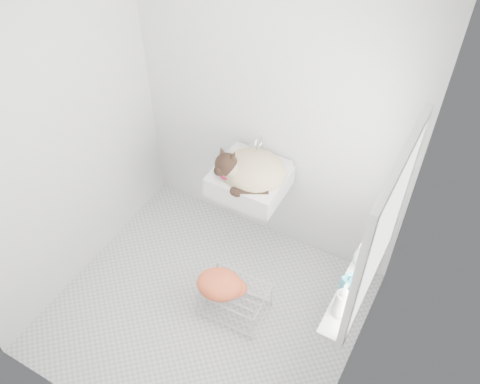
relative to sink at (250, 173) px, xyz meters
The scene contains 15 objects.
floor 1.13m from the sink, 88.12° to the right, with size 2.20×2.00×0.02m, color silver.
back_wall 0.48m from the sink, 84.68° to the left, with size 2.20×0.02×2.50m, color silver.
right_wall 1.40m from the sink, 33.35° to the right, with size 0.02×2.00×2.50m, color silver.
left_wall 1.37m from the sink, 145.48° to the right, with size 0.02×2.00×2.50m, color silver.
window_glass 1.33m from the sink, 25.96° to the right, with size 0.01×0.80×1.00m, color white.
window_frame 1.32m from the sink, 26.27° to the right, with size 0.04×0.90×1.10m, color white.
windowsill 1.17m from the sink, 27.57° to the right, with size 0.16×0.88×0.04m, color white.
sink is the anchor object (origin of this frame).
faucet 0.23m from the sink, 90.00° to the left, with size 0.20×0.14×0.20m, color silver, non-canonical shape.
cat 0.05m from the sink, 60.43° to the right, with size 0.56×0.50×0.32m.
wire_rack 0.96m from the sink, 70.90° to the right, with size 0.47×0.33×0.28m, color silver.
towel 0.87m from the sink, 79.64° to the right, with size 0.34×0.24×0.14m, color #D78B00.
bottle_a 1.30m from the sink, 37.97° to the right, with size 0.08×0.08×0.22m, color silver.
bottle_b 1.21m from the sink, 32.30° to the right, with size 0.10×0.10×0.21m, color teal.
bottle_c 1.10m from the sink, 21.52° to the right, with size 0.15×0.15×0.19m, color silver.
Camera 1 is at (1.29, -1.75, 3.44)m, focal length 38.42 mm.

